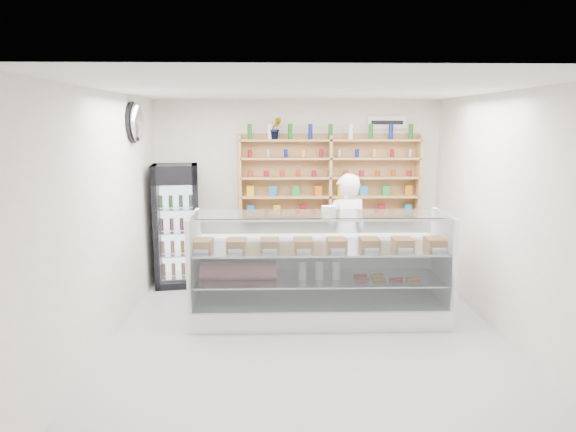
{
  "coord_description": "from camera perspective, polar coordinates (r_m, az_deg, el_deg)",
  "views": [
    {
      "loc": [
        -0.38,
        -5.66,
        2.45
      ],
      "look_at": [
        -0.2,
        0.9,
        1.25
      ],
      "focal_mm": 32.0,
      "sensor_mm": 36.0,
      "label": 1
    }
  ],
  "objects": [
    {
      "name": "shop_worker",
      "position": [
        7.26,
        6.42,
        -2.21
      ],
      "size": [
        0.73,
        0.57,
        1.76
      ],
      "primitive_type": "imported",
      "rotation": [
        0.0,
        0.0,
        3.4
      ],
      "color": "white",
      "rests_on": "floor"
    },
    {
      "name": "wall_shelving",
      "position": [
        8.1,
        4.68,
        4.25
      ],
      "size": [
        2.84,
        0.28,
        1.33
      ],
      "color": "tan",
      "rests_on": "back_wall"
    },
    {
      "name": "room",
      "position": [
        5.77,
        2.21,
        -0.14
      ],
      "size": [
        5.0,
        5.0,
        5.0
      ],
      "color": "#A0A0A4",
      "rests_on": "ground"
    },
    {
      "name": "security_mirror",
      "position": [
        7.09,
        -16.46,
        9.94
      ],
      "size": [
        0.15,
        0.5,
        0.5
      ],
      "primitive_type": "ellipsoid",
      "color": "silver",
      "rests_on": "left_wall"
    },
    {
      "name": "display_counter",
      "position": [
        6.52,
        3.42,
        -8.28
      ],
      "size": [
        3.13,
        0.94,
        1.36
      ],
      "color": "white",
      "rests_on": "floor"
    },
    {
      "name": "wall_sign",
      "position": [
        8.32,
        10.94,
        10.17
      ],
      "size": [
        0.62,
        0.03,
        0.2
      ],
      "primitive_type": "cube",
      "color": "white",
      "rests_on": "back_wall"
    },
    {
      "name": "potted_plant",
      "position": [
        8.0,
        -1.38,
        9.72
      ],
      "size": [
        0.22,
        0.19,
        0.33
      ],
      "primitive_type": "imported",
      "rotation": [
        0.0,
        0.0,
        0.27
      ],
      "color": "#1E6626",
      "rests_on": "wall_shelving"
    },
    {
      "name": "drinks_cooler",
      "position": [
        7.92,
        -12.26,
        -1.0
      ],
      "size": [
        0.74,
        0.73,
        1.84
      ],
      "rotation": [
        0.0,
        0.0,
        0.14
      ],
      "color": "black",
      "rests_on": "floor"
    }
  ]
}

